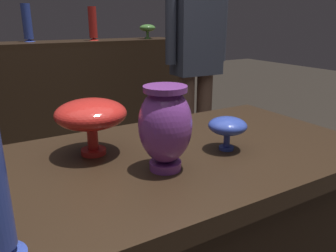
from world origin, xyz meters
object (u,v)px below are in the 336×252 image
at_px(vase_centerpiece, 165,125).
at_px(shelf_vase_right, 93,24).
at_px(shelf_vase_far_right, 147,28).
at_px(visitor_near_right, 197,51).
at_px(vase_tall_behind, 228,127).
at_px(vase_right_accent, 91,115).
at_px(shelf_vase_center, 27,24).

distance_m(vase_centerpiece, shelf_vase_right, 2.35).
distance_m(shelf_vase_far_right, visitor_near_right, 1.07).
bearing_deg(vase_tall_behind, vase_right_accent, 154.52).
xyz_separation_m(vase_tall_behind, shelf_vase_right, (0.36, 2.24, 0.25)).
bearing_deg(shelf_vase_right, shelf_vase_center, 169.62).
bearing_deg(shelf_vase_center, vase_tall_behind, -86.06).
height_order(vase_tall_behind, shelf_vase_right, shelf_vase_right).
distance_m(shelf_vase_far_right, shelf_vase_center, 1.05).
relative_size(shelf_vase_right, visitor_near_right, 0.17).
xyz_separation_m(shelf_vase_far_right, shelf_vase_center, (-1.04, 0.12, 0.05)).
bearing_deg(vase_tall_behind, vase_centerpiece, -173.59).
height_order(vase_right_accent, shelf_vase_center, shelf_vase_center).
bearing_deg(visitor_near_right, shelf_vase_center, -51.05).
xyz_separation_m(shelf_vase_center, visitor_near_right, (0.87, -1.17, -0.17)).
height_order(vase_centerpiece, shelf_vase_right, shelf_vase_right).
distance_m(vase_right_accent, shelf_vase_far_right, 2.39).
relative_size(vase_tall_behind, shelf_vase_far_right, 0.75).
bearing_deg(shelf_vase_right, visitor_near_right, -71.74).
height_order(vase_tall_behind, visitor_near_right, visitor_near_right).
bearing_deg(shelf_vase_right, vase_tall_behind, -99.12).
height_order(vase_right_accent, shelf_vase_right, shelf_vase_right).
bearing_deg(shelf_vase_far_right, shelf_vase_center, 173.36).
relative_size(shelf_vase_center, shelf_vase_right, 1.06).
height_order(vase_right_accent, shelf_vase_far_right, shelf_vase_far_right).
bearing_deg(vase_centerpiece, vase_tall_behind, 6.41).
relative_size(vase_tall_behind, visitor_near_right, 0.07).
xyz_separation_m(vase_centerpiece, shelf_vase_center, (0.06, 2.36, 0.22)).
xyz_separation_m(vase_centerpiece, vase_right_accent, (-0.13, 0.19, -0.00)).
bearing_deg(shelf_vase_far_right, vase_tall_behind, -111.67).
height_order(vase_centerpiece, shelf_vase_far_right, shelf_vase_far_right).
bearing_deg(shelf_vase_far_right, visitor_near_right, -99.06).
relative_size(vase_right_accent, shelf_vase_right, 0.70).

